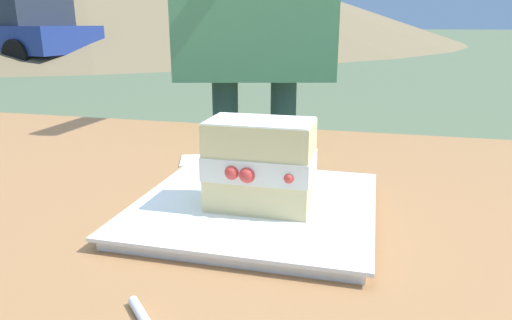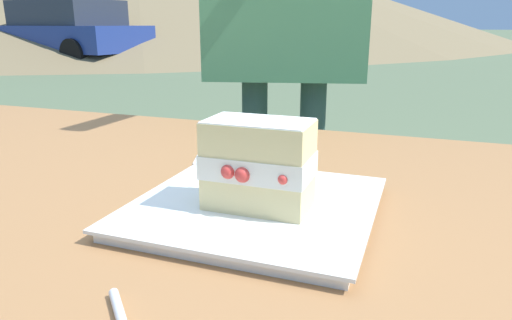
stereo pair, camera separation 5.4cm
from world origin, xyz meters
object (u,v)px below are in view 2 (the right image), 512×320
(cake_slice, at_px, (258,164))
(paper_napkin, at_px, (229,159))
(patio_table, at_px, (159,236))
(parked_car_near, at_px, (65,31))
(dessert_plate, at_px, (256,207))

(cake_slice, relative_size, paper_napkin, 0.95)
(patio_table, relative_size, paper_napkin, 13.11)
(parked_car_near, bearing_deg, cake_slice, 132.75)
(patio_table, bearing_deg, paper_napkin, -122.11)
(patio_table, bearing_deg, dessert_plate, 156.74)
(dessert_plate, distance_m, cake_slice, 0.06)
(patio_table, distance_m, dessert_plate, 0.23)
(dessert_plate, height_order, paper_napkin, dessert_plate)
(paper_napkin, bearing_deg, parked_car_near, -47.01)
(dessert_plate, bearing_deg, patio_table, -23.26)
(patio_table, relative_size, parked_car_near, 0.38)
(cake_slice, height_order, parked_car_near, parked_car_near)
(cake_slice, bearing_deg, paper_napkin, -58.72)
(parked_car_near, bearing_deg, dessert_plate, 132.77)
(cake_slice, relative_size, parked_car_near, 0.03)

